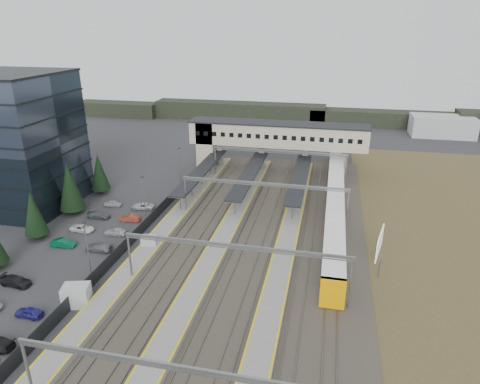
% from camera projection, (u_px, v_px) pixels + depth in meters
% --- Properties ---
extents(ground, '(220.00, 220.00, 0.00)m').
position_uv_depth(ground, '(168.00, 253.00, 63.81)').
color(ground, '#2B2B2D').
rests_on(ground, ground).
extents(office_building, '(24.30, 18.30, 24.30)m').
position_uv_depth(office_building, '(1.00, 141.00, 77.33)').
color(office_building, '#313A4C').
rests_on(office_building, ground).
extents(conifer_row, '(4.42, 49.82, 9.50)m').
position_uv_depth(conifer_row, '(16.00, 221.00, 62.86)').
color(conifer_row, black).
rests_on(conifer_row, ground).
extents(car_park, '(10.50, 44.77, 1.27)m').
position_uv_depth(car_park, '(63.00, 261.00, 60.64)').
color(car_park, brown).
rests_on(car_park, ground).
extents(lampposts, '(0.50, 53.25, 8.07)m').
position_uv_depth(lampposts, '(120.00, 219.00, 64.93)').
color(lampposts, slate).
rests_on(lampposts, ground).
extents(fence, '(0.08, 90.00, 2.00)m').
position_uv_depth(fence, '(142.00, 229.00, 69.27)').
color(fence, '#26282B').
rests_on(fence, ground).
extents(relay_cabin_near, '(3.63, 3.04, 2.61)m').
position_uv_depth(relay_cabin_near, '(77.00, 295.00, 51.77)').
color(relay_cabin_near, '#AAAEB0').
rests_on(relay_cabin_near, ground).
extents(relay_cabin_far, '(2.62, 2.34, 2.07)m').
position_uv_depth(relay_cabin_far, '(149.00, 243.00, 64.68)').
color(relay_cabin_far, '#AAAEB0').
rests_on(relay_cabin_far, ground).
extents(rail_corridor, '(34.00, 90.00, 0.92)m').
position_uv_depth(rail_corridor, '(237.00, 242.00, 66.40)').
color(rail_corridor, '#39332B').
rests_on(rail_corridor, ground).
extents(canopies, '(23.10, 30.00, 3.28)m').
position_uv_depth(canopies, '(249.00, 174.00, 85.51)').
color(canopies, black).
rests_on(canopies, ground).
extents(footbridge, '(40.40, 6.40, 11.20)m').
position_uv_depth(footbridge, '(265.00, 136.00, 97.52)').
color(footbridge, '#B9AC90').
rests_on(footbridge, ground).
extents(gantries, '(28.40, 62.28, 7.17)m').
position_uv_depth(gantries, '(251.00, 216.00, 61.96)').
color(gantries, slate).
rests_on(gantries, ground).
extents(train, '(3.04, 63.43, 3.82)m').
position_uv_depth(train, '(335.00, 197.00, 78.89)').
color(train, white).
rests_on(train, ground).
extents(billboard, '(1.49, 6.20, 5.42)m').
position_uv_depth(billboard, '(380.00, 244.00, 58.95)').
color(billboard, slate).
rests_on(billboard, ground).
extents(treeline_far, '(170.00, 19.00, 7.00)m').
position_uv_depth(treeline_far, '(337.00, 117.00, 141.85)').
color(treeline_far, black).
rests_on(treeline_far, ground).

